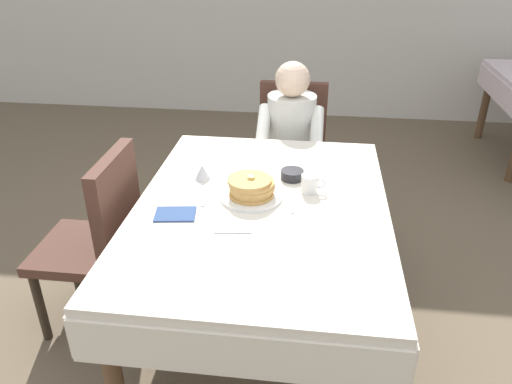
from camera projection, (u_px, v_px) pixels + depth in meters
The scene contains 14 objects.
ground_plane at pixel (261, 330), 2.52m from camera, with size 14.00×14.00×0.00m, color brown.
dining_table_main at pixel (261, 221), 2.22m from camera, with size 1.12×1.52×0.74m.
chair_diner at pixel (291, 146), 3.29m from camera, with size 0.44×0.45×0.93m.
diner_person at pixel (291, 135), 3.09m from camera, with size 0.40×0.43×1.12m.
chair_left_side at pixel (101, 233), 2.36m from camera, with size 0.45×0.44×0.93m.
plate_breakfast at pixel (251, 196), 2.22m from camera, with size 0.28×0.28×0.02m, color white.
breakfast_stack at pixel (251, 187), 2.20m from camera, with size 0.21×0.21×0.09m.
cup_coffee at pixel (310, 184), 2.25m from camera, with size 0.11×0.08×0.08m.
bowl_butter at pixel (292, 175), 2.38m from camera, with size 0.11×0.11×0.04m, color black.
syrup_pitcher at pixel (202, 172), 2.37m from camera, with size 0.08×0.08×0.07m.
fork_left_of_plate at pixel (209, 197), 2.23m from camera, with size 0.18×0.01×0.01m, color silver.
knife_right_of_plate at pixel (293, 202), 2.19m from camera, with size 0.20×0.01×0.01m, color silver.
spoon_near_edge at pixel (233, 232), 1.97m from camera, with size 0.15×0.01×0.01m, color silver.
napkin_folded at pixel (175, 214), 2.09m from camera, with size 0.17×0.12×0.01m, color #334C7F.
Camera 1 is at (0.21, -1.88, 1.82)m, focal length 34.80 mm.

